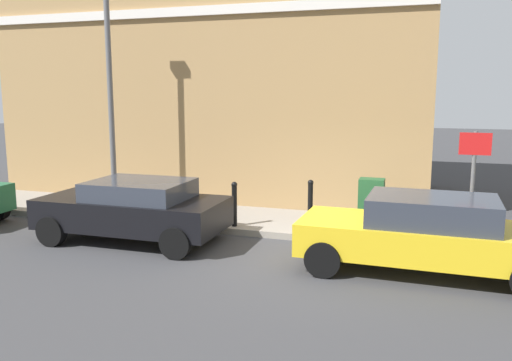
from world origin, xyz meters
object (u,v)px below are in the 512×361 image
Objects in this scene: car_black at (134,209)px; bollard_far_kerb at (234,203)px; lamppost at (110,88)px; utility_cabinet at (371,206)px; bollard_near_cabinet at (310,200)px; car_yellow at (426,233)px; street_sign at (473,171)px.

car_black reaches higher than bollard_far_kerb.
utility_cabinet is at bearing -89.62° from lamppost.
bollard_near_cabinet is at bearing -62.86° from bollard_far_kerb.
street_sign is (1.66, -0.84, 0.93)m from car_yellow.
bollard_near_cabinet is at bearing -147.82° from car_black.
street_sign is at bearing -93.78° from lamppost.
utility_cabinet is (2.07, -4.81, -0.04)m from car_black.
utility_cabinet reaches higher than bollard_near_cabinet.
car_yellow is 2.08m from street_sign.
utility_cabinet is at bearing -94.05° from bollard_near_cabinet.
street_sign is at bearing -88.84° from bollard_far_kerb.
street_sign is (1.46, -6.84, 0.94)m from car_black.
car_yellow is at bearing -152.34° from utility_cabinet.
car_black is 3.85× the size of bollard_near_cabinet.
lamppost is (2.23, 7.80, 2.57)m from car_yellow.
utility_cabinet is 2.34m from street_sign.
car_black is 3.85× the size of bollard_far_kerb.
bollard_far_kerb is at bearing -143.46° from car_black.
utility_cabinet is 0.50× the size of street_sign.
bollard_near_cabinet is 5.81m from lamppost.
car_black is 7.05m from street_sign.
car_black is (0.20, 6.00, -0.01)m from car_yellow.
car_yellow reaches higher than bollard_near_cabinet.
bollard_far_kerb is at bearing -19.30° from car_yellow.
car_black is 0.70× the size of lamppost.
utility_cabinet is 1.11× the size of bollard_far_kerb.
street_sign reaches higher than utility_cabinet.
street_sign is (-0.71, -3.44, 0.96)m from bollard_near_cabinet.
lamppost is at bearing -14.89° from car_yellow.
car_yellow is 4.24× the size of bollard_far_kerb.
lamppost is at bearing 91.59° from bollard_near_cabinet.
street_sign is at bearing -115.75° from car_yellow.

